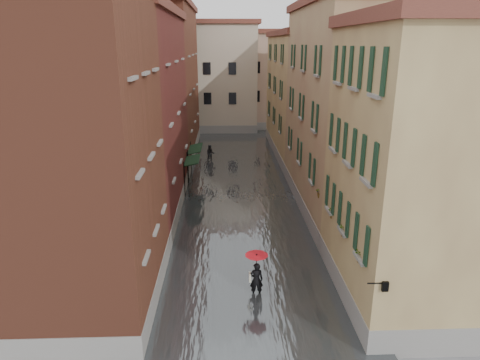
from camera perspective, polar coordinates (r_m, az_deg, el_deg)
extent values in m
plane|color=slate|center=(21.49, 0.94, -12.54)|extent=(120.00, 120.00, 0.00)
cube|color=#4A4F52|center=(33.32, -0.24, -1.03)|extent=(10.00, 60.00, 0.20)
cube|color=brown|center=(18.09, -21.34, 2.64)|extent=(6.00, 8.00, 13.00)
cube|color=#58251B|center=(28.53, -14.32, 7.97)|extent=(6.00, 14.00, 12.50)
cube|color=brown|center=(43.11, -10.32, 12.39)|extent=(6.00, 16.00, 14.00)
cube|color=#92734B|center=(19.07, 22.89, 0.84)|extent=(6.00, 8.00, 11.50)
cube|color=tan|center=(29.00, 14.14, 8.63)|extent=(6.00, 14.00, 13.00)
cube|color=#92734B|center=(43.57, 8.66, 10.87)|extent=(6.00, 16.00, 11.50)
cube|color=#B9AB93|center=(56.72, -4.23, 13.35)|extent=(12.00, 9.00, 13.00)
cube|color=tan|center=(59.14, 4.83, 13.03)|extent=(10.00, 9.00, 12.00)
cube|color=black|center=(32.06, -6.39, 2.67)|extent=(1.09, 2.75, 0.31)
cylinder|color=black|center=(31.11, -7.41, -0.05)|extent=(0.06, 0.06, 2.80)
cylinder|color=black|center=(33.73, -7.01, 1.39)|extent=(0.06, 0.06, 2.80)
cube|color=black|center=(35.57, -5.99, 4.20)|extent=(1.09, 3.17, 0.31)
cylinder|color=black|center=(34.37, -6.92, 1.70)|extent=(0.06, 0.06, 2.80)
cylinder|color=black|center=(37.42, -6.54, 3.04)|extent=(0.06, 0.06, 2.80)
cylinder|color=black|center=(15.58, 17.70, -12.98)|extent=(0.60, 0.05, 0.05)
cube|color=black|center=(15.73, 18.72, -13.20)|extent=(0.22, 0.22, 0.35)
cube|color=beige|center=(15.73, 18.72, -13.20)|extent=(0.14, 0.14, 0.24)
cube|color=brown|center=(17.06, 15.94, -9.78)|extent=(0.22, 0.85, 0.18)
imported|color=#265926|center=(16.88, 16.06, -8.52)|extent=(0.59, 0.51, 0.66)
cube|color=brown|center=(19.04, 13.86, -6.62)|extent=(0.22, 0.85, 0.18)
imported|color=#265926|center=(18.88, 13.96, -5.46)|extent=(0.59, 0.51, 0.66)
cube|color=brown|center=(20.81, 12.40, -4.36)|extent=(0.22, 0.85, 0.18)
imported|color=#265926|center=(20.66, 12.48, -3.28)|extent=(0.59, 0.51, 0.66)
cube|color=brown|center=(23.35, 10.75, -1.79)|extent=(0.22, 0.85, 0.18)
imported|color=#265926|center=(23.21, 10.81, -0.81)|extent=(0.59, 0.51, 0.66)
imported|color=black|center=(19.48, 2.19, -13.17)|extent=(0.63, 0.44, 1.67)
cube|color=beige|center=(19.45, 1.34, -12.82)|extent=(0.08, 0.30, 0.38)
cylinder|color=black|center=(19.22, 2.21, -11.84)|extent=(0.02, 0.02, 1.00)
cone|color=red|center=(18.95, 2.23, -10.34)|extent=(1.03, 1.03, 0.28)
imported|color=black|center=(40.53, -3.97, 3.47)|extent=(0.88, 0.71, 1.71)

